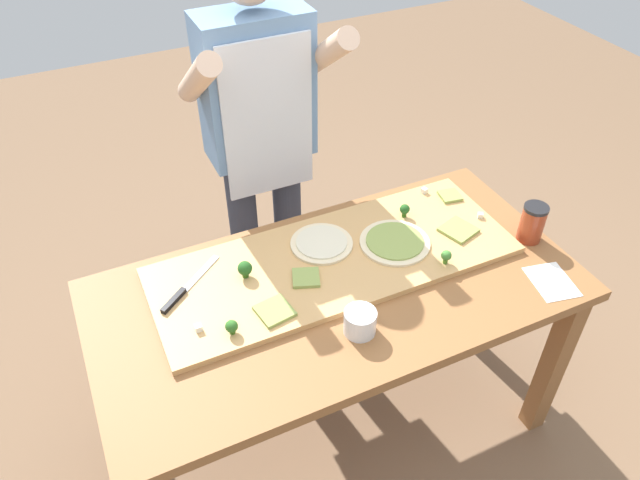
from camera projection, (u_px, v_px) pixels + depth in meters
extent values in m
plane|color=brown|center=(334.00, 422.00, 2.47)|extent=(8.00, 8.00, 0.00)
cube|color=brown|center=(553.00, 364.00, 2.23)|extent=(0.07, 0.07, 0.74)
cube|color=brown|center=(117.00, 367.00, 2.22)|extent=(0.07, 0.07, 0.74)
cube|color=brown|center=(449.00, 255.00, 2.70)|extent=(0.07, 0.07, 0.74)
cube|color=brown|center=(337.00, 291.00, 1.97)|extent=(1.59, 0.80, 0.04)
cube|color=tan|center=(335.00, 260.00, 2.04)|extent=(1.24, 0.47, 0.02)
cube|color=#B7BABF|center=(201.00, 273.00, 1.97)|extent=(0.16, 0.13, 0.00)
cube|color=black|center=(174.00, 301.00, 1.87)|extent=(0.10, 0.08, 0.02)
cylinder|color=beige|center=(322.00, 244.00, 2.08)|extent=(0.22, 0.22, 0.01)
cylinder|color=beige|center=(322.00, 242.00, 2.08)|extent=(0.18, 0.18, 0.01)
cylinder|color=beige|center=(395.00, 243.00, 2.09)|extent=(0.24, 0.24, 0.01)
cylinder|color=#899E4C|center=(395.00, 241.00, 2.08)|extent=(0.20, 0.20, 0.01)
cube|color=#899E4C|center=(275.00, 311.00, 1.84)|extent=(0.12, 0.12, 0.01)
cube|color=#899E4C|center=(450.00, 196.00, 2.29)|extent=(0.09, 0.09, 0.01)
cube|color=#899E4C|center=(458.00, 230.00, 2.14)|extent=(0.14, 0.14, 0.01)
cube|color=#899E4C|center=(306.00, 278.00, 1.95)|extent=(0.11, 0.11, 0.01)
cylinder|color=#487A23|center=(445.00, 261.00, 2.01)|extent=(0.02, 0.02, 0.02)
sphere|color=#427F33|center=(446.00, 255.00, 1.99)|extent=(0.04, 0.04, 0.04)
cylinder|color=#2C5915|center=(404.00, 214.00, 2.20)|extent=(0.02, 0.02, 0.02)
sphere|color=#23561E|center=(405.00, 209.00, 2.18)|extent=(0.04, 0.04, 0.04)
cylinder|color=#366618|center=(232.00, 331.00, 1.78)|extent=(0.02, 0.02, 0.02)
sphere|color=#2D6623|center=(232.00, 326.00, 1.76)|extent=(0.04, 0.04, 0.04)
cylinder|color=#2C5915|center=(246.00, 274.00, 1.96)|extent=(0.02, 0.02, 0.02)
sphere|color=#23561E|center=(245.00, 268.00, 1.94)|extent=(0.05, 0.05, 0.05)
cube|color=white|center=(424.00, 191.00, 2.31)|extent=(0.02, 0.02, 0.02)
cube|color=silver|center=(480.00, 215.00, 2.20)|extent=(0.03, 0.03, 0.02)
cube|color=white|center=(198.00, 328.00, 1.78)|extent=(0.02, 0.02, 0.02)
cylinder|color=white|center=(360.00, 322.00, 1.79)|extent=(0.10, 0.10, 0.08)
cylinder|color=white|center=(360.00, 325.00, 1.80)|extent=(0.09, 0.09, 0.04)
cylinder|color=#99381E|center=(532.00, 224.00, 2.10)|extent=(0.08, 0.08, 0.13)
cylinder|color=black|center=(537.00, 208.00, 2.06)|extent=(0.09, 0.09, 0.01)
cube|color=white|center=(552.00, 282.00, 1.98)|extent=(0.16, 0.19, 0.00)
cylinder|color=#333847|center=(246.00, 245.00, 2.62)|extent=(0.12, 0.12, 0.90)
cylinder|color=#333847|center=(288.00, 233.00, 2.69)|extent=(0.12, 0.12, 0.90)
cube|color=#6689B2|center=(256.00, 87.00, 2.19)|extent=(0.40, 0.20, 0.55)
cube|color=silver|center=(268.00, 121.00, 2.17)|extent=(0.34, 0.01, 0.60)
cylinder|color=#DBB293|center=(198.00, 79.00, 1.96)|extent=(0.08, 0.39, 0.31)
cylinder|color=#DBB293|center=(325.00, 54.00, 2.11)|extent=(0.08, 0.39, 0.31)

